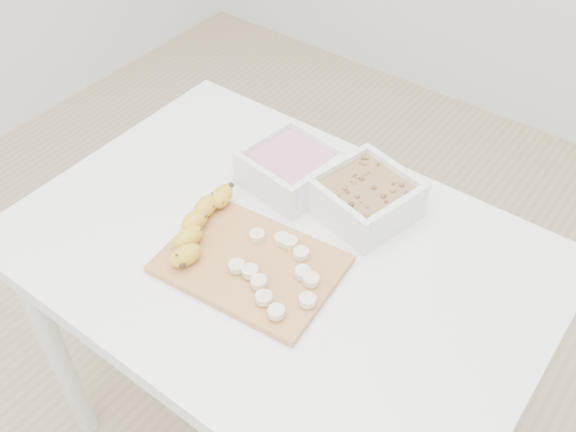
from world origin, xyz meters
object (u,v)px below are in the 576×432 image
Objects in this scene: table at (279,280)px; bowl_granola at (365,196)px; cutting_board at (251,264)px; bowl_yogurt at (291,167)px; banana at (200,225)px.

table is 4.83× the size of bowl_granola.
table is 3.19× the size of cutting_board.
bowl_granola reaches higher than cutting_board.
bowl_yogurt is at bearing -174.91° from bowl_granola.
bowl_yogurt is (-0.09, 0.16, 0.14)m from table.
cutting_board is (-0.01, -0.07, 0.10)m from table.
banana is (-0.13, -0.07, 0.13)m from table.
bowl_yogurt is 0.25m from cutting_board.
bowl_granola is 0.66× the size of cutting_board.
table is 5.24× the size of bowl_yogurt.
banana is at bearing -99.87° from bowl_yogurt.
banana reaches higher than table.
cutting_board is at bearing -70.70° from bowl_yogurt.
cutting_board is 0.12m from banana.
cutting_board is at bearing -6.70° from banana.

